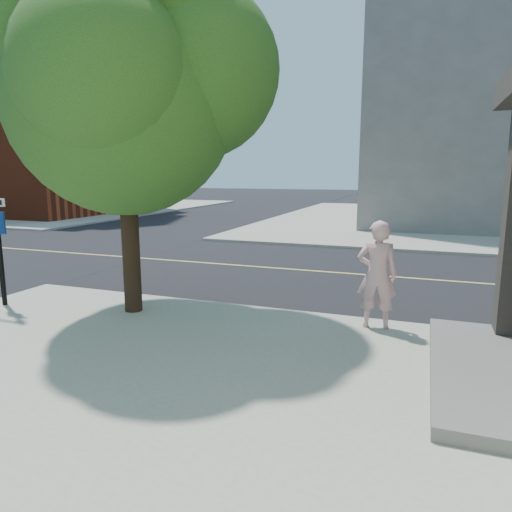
% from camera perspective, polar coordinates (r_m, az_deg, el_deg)
% --- Properties ---
extents(ground, '(140.00, 140.00, 0.00)m').
position_cam_1_polar(ground, '(12.65, -21.12, -4.13)').
color(ground, black).
rests_on(ground, ground).
extents(road_ew, '(140.00, 9.00, 0.01)m').
position_cam_1_polar(road_ew, '(16.20, -10.65, -0.53)').
color(road_ew, black).
rests_on(road_ew, ground).
extents(sidewalk_nw, '(26.00, 25.00, 0.12)m').
position_cam_1_polar(sidewalk_nw, '(43.83, -25.40, 5.48)').
color(sidewalk_nw, '#A0A18E').
rests_on(sidewalk_nw, ground).
extents(church, '(15.20, 12.00, 14.40)m').
position_cam_1_polar(church, '(39.37, -26.79, 15.35)').
color(church, maroon).
rests_on(church, sidewalk_nw).
extents(man_on_phone, '(0.78, 0.56, 2.02)m').
position_cam_1_polar(man_on_phone, '(8.86, 14.66, -2.24)').
color(man_on_phone, beige).
rests_on(man_on_phone, sidewalk_se).
extents(street_tree, '(5.54, 5.03, 7.35)m').
position_cam_1_polar(street_tree, '(9.89, -15.45, 20.79)').
color(street_tree, black).
rests_on(street_tree, sidewalk_se).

